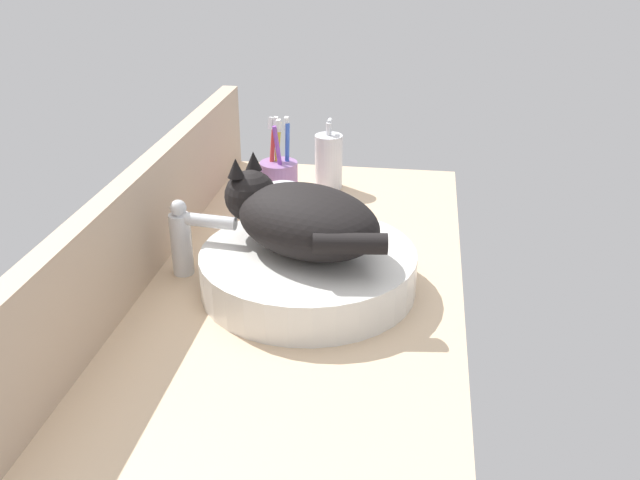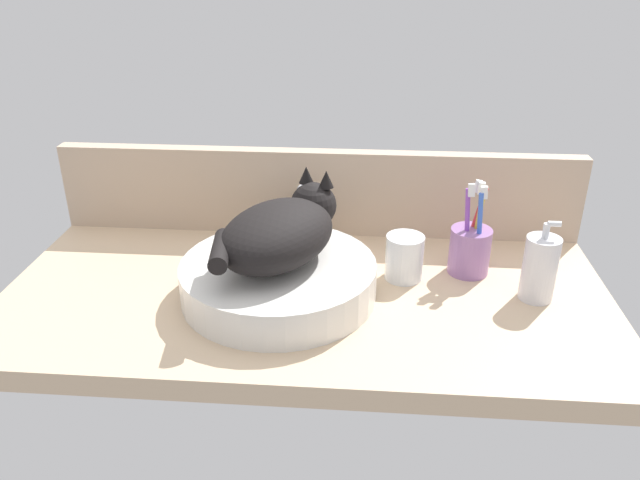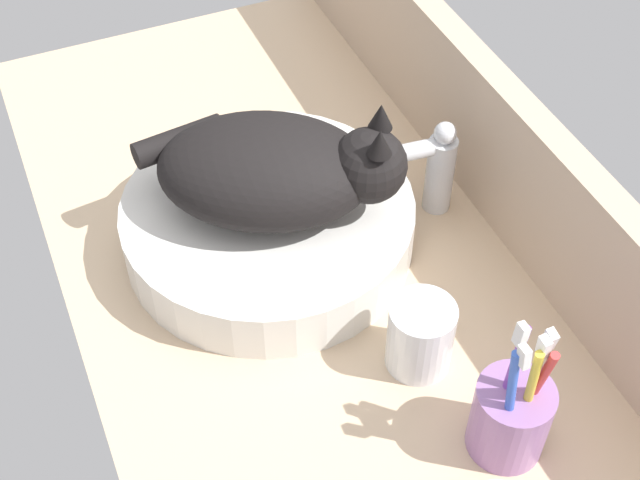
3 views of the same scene
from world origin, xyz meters
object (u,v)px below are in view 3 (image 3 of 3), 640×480
toothbrush_cup (511,415)px  cat (277,169)px  water_glass (420,339)px  faucet (433,165)px  sink_basin (268,224)px

toothbrush_cup → cat: bearing=-163.0°
toothbrush_cup → water_glass: toothbrush_cup is taller
cat → faucet: cat is taller
cat → faucet: bearing=85.3°
faucet → water_glass: 24.49cm
toothbrush_cup → faucet: bearing=164.9°
sink_basin → toothbrush_cup: size_ratio=1.90×
sink_basin → water_glass: (23.03, 8.69, 0.44)cm
cat → water_glass: (22.47, 7.44, -8.71)cm
faucet → toothbrush_cup: (33.58, -9.06, -2.15)cm
faucet → toothbrush_cup: bearing=-15.1°
sink_basin → toothbrush_cup: bearing=18.6°
sink_basin → cat: bearing=65.9°
sink_basin → faucet: bearing=84.1°
sink_basin → water_glass: size_ratio=4.03×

